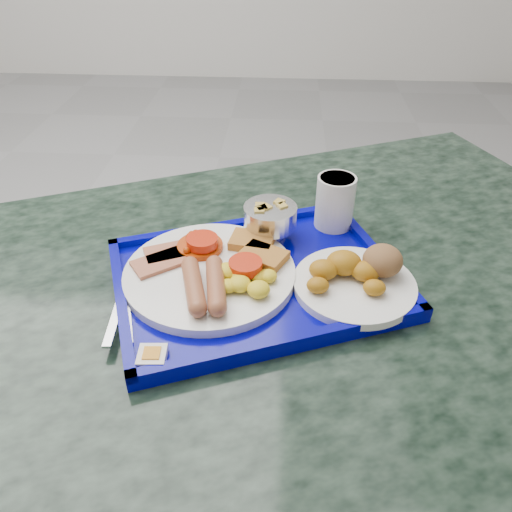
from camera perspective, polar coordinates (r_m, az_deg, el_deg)
The scene contains 10 objects.
floor at distance 2.28m, azimuth -25.45°, elevation -3.68°, with size 6.00×6.00×0.00m, color gray.
table at distance 0.91m, azimuth 1.66°, elevation -14.88°, with size 1.58×1.35×0.83m.
tray at distance 0.78m, azimuth 0.00°, elevation -2.72°, with size 0.51×0.44×0.03m.
main_plate at distance 0.77m, azimuth -4.82°, elevation -1.66°, with size 0.26×0.26×0.04m.
bread_plate at distance 0.76m, azimuth 11.53°, elevation -2.25°, with size 0.18×0.18×0.06m.
fruit_bowl at distance 0.84m, azimuth 1.61°, elevation 4.49°, with size 0.09×0.09×0.06m.
juice_cup at distance 0.88m, azimuth 9.03°, elevation 6.31°, with size 0.07×0.07×0.09m.
spoon at distance 0.78m, azimuth -11.87°, elevation -2.65°, with size 0.08×0.19×0.01m.
knife at distance 0.75m, azimuth -15.31°, elevation -5.23°, with size 0.01×0.17×0.00m, color #B9B9BB.
jam_packet at distance 0.66m, azimuth -11.78°, elevation -11.19°, with size 0.04×0.04×0.01m.
Camera 1 is at (1.08, -1.51, 1.33)m, focal length 35.00 mm.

